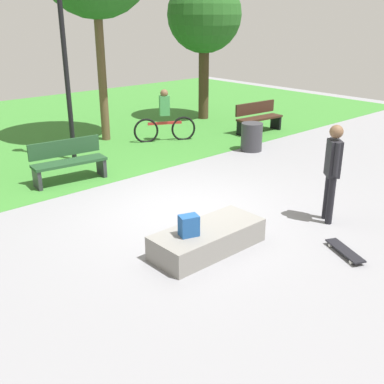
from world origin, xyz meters
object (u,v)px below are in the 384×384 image
(tree_young_birch, at_px, (204,16))
(cyclist_on_bicycle, at_px, (165,119))
(park_bench_by_oak, at_px, (68,160))
(park_bench_center_lawn, at_px, (258,117))
(skater_performing_trick, at_px, (333,166))
(lamp_post, at_px, (64,46))
(trash_bin, at_px, (252,137))
(concrete_ledge, at_px, (208,239))
(skateboard_by_ledge, at_px, (345,251))
(backpack_on_ledge, at_px, (189,226))

(tree_young_birch, distance_m, cyclist_on_bicycle, 4.34)
(park_bench_by_oak, distance_m, tree_young_birch, 7.84)
(park_bench_center_lawn, bearing_deg, park_bench_by_oak, -178.06)
(park_bench_by_oak, bearing_deg, park_bench_center_lawn, 1.94)
(skater_performing_trick, distance_m, park_bench_center_lawn, 6.71)
(park_bench_center_lawn, xyz_separation_m, tree_young_birch, (0.12, 2.61, 2.91))
(skater_performing_trick, distance_m, lamp_post, 6.82)
(lamp_post, height_order, trash_bin, lamp_post)
(concrete_ledge, bearing_deg, cyclist_on_bicycle, 56.97)
(park_bench_center_lawn, xyz_separation_m, lamp_post, (-5.71, 1.20, 2.29))
(skateboard_by_ledge, height_order, park_bench_by_oak, park_bench_by_oak)
(cyclist_on_bicycle, bearing_deg, concrete_ledge, -123.03)
(backpack_on_ledge, bearing_deg, cyclist_on_bicycle, -107.10)
(park_bench_by_oak, distance_m, cyclist_on_bicycle, 3.96)
(trash_bin, bearing_deg, concrete_ledge, -145.28)
(skater_performing_trick, bearing_deg, park_bench_center_lawn, 51.32)
(skateboard_by_ledge, relative_size, trash_bin, 1.08)
(backpack_on_ledge, bearing_deg, skater_performing_trick, -174.29)
(tree_young_birch, bearing_deg, park_bench_by_oak, -157.10)
(concrete_ledge, distance_m, trash_bin, 5.83)
(lamp_post, bearing_deg, skater_performing_trick, -76.56)
(skater_performing_trick, xyz_separation_m, trash_bin, (2.45, 3.96, -0.65))
(park_bench_by_oak, xyz_separation_m, lamp_post, (0.88, 1.42, 2.29))
(concrete_ledge, relative_size, trash_bin, 2.46)
(concrete_ledge, xyz_separation_m, cyclist_on_bicycle, (3.68, 5.65, 0.44))
(park_bench_by_oak, relative_size, trash_bin, 2.19)
(trash_bin, bearing_deg, skateboard_by_ledge, -124.44)
(backpack_on_ledge, height_order, cyclist_on_bicycle, cyclist_on_bicycle)
(skater_performing_trick, xyz_separation_m, cyclist_on_bicycle, (1.33, 6.29, -0.39))
(tree_young_birch, bearing_deg, skater_performing_trick, -118.77)
(backpack_on_ledge, relative_size, park_bench_by_oak, 0.19)
(concrete_ledge, xyz_separation_m, skater_performing_trick, (2.35, -0.63, 0.84))
(skater_performing_trick, relative_size, skateboard_by_ledge, 2.16)
(skater_performing_trick, xyz_separation_m, park_bench_by_oak, (-2.41, 4.99, -0.55))
(concrete_ledge, bearing_deg, lamp_post, 81.99)
(backpack_on_ledge, xyz_separation_m, park_bench_center_lawn, (6.92, 4.59, -0.06))
(backpack_on_ledge, bearing_deg, skateboard_by_ledge, 159.42)
(backpack_on_ledge, distance_m, park_bench_by_oak, 4.38)
(backpack_on_ledge, relative_size, skater_performing_trick, 0.18)
(concrete_ledge, height_order, skater_performing_trick, skater_performing_trick)
(skater_performing_trick, relative_size, tree_young_birch, 0.37)
(backpack_on_ledge, bearing_deg, trash_bin, -128.71)
(concrete_ledge, relative_size, skater_performing_trick, 1.06)
(skateboard_by_ledge, bearing_deg, backpack_on_ledge, 140.76)
(skater_performing_trick, relative_size, trash_bin, 2.33)
(skateboard_by_ledge, xyz_separation_m, trash_bin, (3.32, 4.85, 0.31))
(concrete_ledge, bearing_deg, backpack_on_ledge, -179.58)
(park_bench_by_oak, xyz_separation_m, park_bench_center_lawn, (6.59, 0.22, 0.00))
(park_bench_center_lawn, bearing_deg, skateboard_by_ledge, -129.60)
(backpack_on_ledge, relative_size, tree_young_birch, 0.07)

